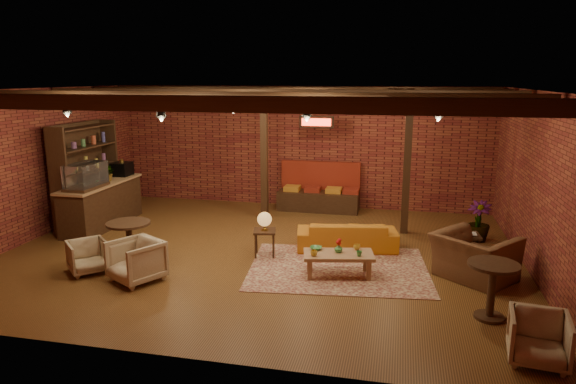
% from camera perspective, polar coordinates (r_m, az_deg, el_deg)
% --- Properties ---
extents(floor, '(10.00, 10.00, 0.00)m').
position_cam_1_polar(floor, '(10.34, -3.10, -6.74)').
color(floor, '#412810').
rests_on(floor, ground).
extents(ceiling, '(10.00, 8.00, 0.02)m').
position_cam_1_polar(ceiling, '(9.75, -3.33, 11.29)').
color(ceiling, black).
rests_on(ceiling, wall_back).
extents(wall_back, '(10.00, 0.02, 3.20)m').
position_cam_1_polar(wall_back, '(13.76, 1.29, 5.03)').
color(wall_back, maroon).
rests_on(wall_back, ground).
extents(wall_front, '(10.00, 0.02, 3.20)m').
position_cam_1_polar(wall_front, '(6.27, -13.12, -4.69)').
color(wall_front, maroon).
rests_on(wall_front, ground).
extents(wall_left, '(0.02, 8.00, 3.20)m').
position_cam_1_polar(wall_left, '(12.24, -26.41, 2.74)').
color(wall_left, maroon).
rests_on(wall_left, ground).
extents(wall_right, '(0.02, 8.00, 3.20)m').
position_cam_1_polar(wall_right, '(9.85, 26.07, 0.64)').
color(wall_right, maroon).
rests_on(wall_right, ground).
extents(ceiling_beams, '(9.80, 6.40, 0.22)m').
position_cam_1_polar(ceiling_beams, '(9.75, -3.32, 10.58)').
color(ceiling_beams, black).
rests_on(ceiling_beams, ceiling).
extents(ceiling_pipe, '(9.60, 0.12, 0.12)m').
position_cam_1_polar(ceiling_pipe, '(11.31, -1.08, 9.72)').
color(ceiling_pipe, black).
rests_on(ceiling_pipe, ceiling).
extents(post_left, '(0.16, 0.16, 3.20)m').
position_cam_1_polar(post_left, '(12.55, -2.65, 4.27)').
color(post_left, black).
rests_on(post_left, ground).
extents(post_right, '(0.16, 0.16, 3.20)m').
position_cam_1_polar(post_right, '(11.53, 13.11, 3.20)').
color(post_right, black).
rests_on(post_right, ground).
extents(service_counter, '(0.80, 2.50, 1.60)m').
position_cam_1_polar(service_counter, '(12.66, -20.06, -0.11)').
color(service_counter, black).
rests_on(service_counter, ground).
extents(plant_counter, '(0.35, 0.39, 0.30)m').
position_cam_1_polar(plant_counter, '(12.69, -19.35, 1.92)').
color(plant_counter, '#337F33').
rests_on(plant_counter, service_counter).
extents(shelving_hutch, '(0.52, 2.00, 2.40)m').
position_cam_1_polar(shelving_hutch, '(12.88, -21.47, 1.81)').
color(shelving_hutch, black).
rests_on(shelving_hutch, ground).
extents(banquette, '(2.10, 0.70, 1.00)m').
position_cam_1_polar(banquette, '(13.42, 3.41, 0.04)').
color(banquette, maroon).
rests_on(banquette, ground).
extents(service_sign, '(0.86, 0.06, 0.30)m').
position_cam_1_polar(service_sign, '(12.69, 3.19, 7.77)').
color(service_sign, red).
rests_on(service_sign, ceiling).
extents(ceiling_spotlights, '(6.40, 4.40, 0.28)m').
position_cam_1_polar(ceiling_spotlights, '(9.76, -3.30, 9.29)').
color(ceiling_spotlights, black).
rests_on(ceiling_spotlights, ceiling).
extents(rug, '(3.48, 2.81, 0.01)m').
position_cam_1_polar(rug, '(9.56, 5.63, -8.41)').
color(rug, maroon).
rests_on(rug, floor).
extents(sofa, '(2.11, 1.14, 0.59)m').
position_cam_1_polar(sofa, '(10.51, 6.56, -4.80)').
color(sofa, '#B66619').
rests_on(sofa, floor).
extents(coffee_table, '(1.31, 0.84, 0.67)m').
position_cam_1_polar(coffee_table, '(9.10, 5.55, -7.04)').
color(coffee_table, '#9C6949').
rests_on(coffee_table, floor).
extents(side_table_lamp, '(0.51, 0.51, 0.89)m').
position_cam_1_polar(side_table_lamp, '(9.95, -2.63, -3.42)').
color(side_table_lamp, black).
rests_on(side_table_lamp, floor).
extents(round_table_left, '(0.80, 0.80, 0.83)m').
position_cam_1_polar(round_table_left, '(9.93, -17.23, -4.72)').
color(round_table_left, black).
rests_on(round_table_left, floor).
extents(armchair_a, '(0.86, 0.86, 0.65)m').
position_cam_1_polar(armchair_a, '(9.91, -21.37, -6.52)').
color(armchair_a, beige).
rests_on(armchair_a, floor).
extents(armchair_b, '(1.03, 1.01, 0.80)m').
position_cam_1_polar(armchair_b, '(9.20, -16.53, -7.14)').
color(armchair_b, beige).
rests_on(armchair_b, floor).
extents(armchair_right, '(1.45, 1.40, 1.07)m').
position_cam_1_polar(armchair_right, '(9.43, 20.07, -6.01)').
color(armchair_right, brown).
rests_on(armchair_right, floor).
extents(side_table_book, '(0.53, 0.53, 0.56)m').
position_cam_1_polar(side_table_book, '(10.26, 19.20, -4.66)').
color(side_table_book, black).
rests_on(side_table_book, floor).
extents(round_table_right, '(0.72, 0.72, 0.85)m').
position_cam_1_polar(round_table_right, '(8.02, 21.75, -9.25)').
color(round_table_right, black).
rests_on(round_table_right, floor).
extents(armchair_far, '(0.76, 0.72, 0.70)m').
position_cam_1_polar(armchair_far, '(7.18, 26.11, -14.18)').
color(armchair_far, beige).
rests_on(armchair_far, floor).
extents(plant_tall, '(1.89, 1.89, 2.62)m').
position_cam_1_polar(plant_tall, '(11.45, 20.74, 1.15)').
color(plant_tall, '#4C7F4C').
rests_on(plant_tall, floor).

